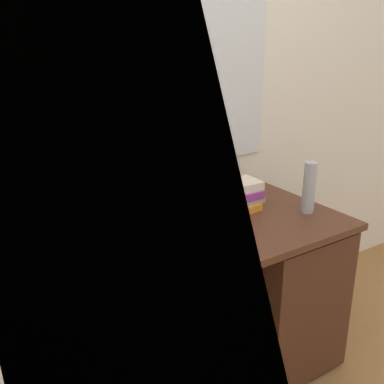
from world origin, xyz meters
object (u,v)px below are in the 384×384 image
(book_stack_keyboard_riser, at_px, (159,223))
(water_bottle, at_px, (309,188))
(mug, at_px, (49,265))
(keyboard, at_px, (160,200))
(book_stack_side, at_px, (234,197))
(laptop, at_px, (134,183))
(computer_mouse, at_px, (230,219))
(book_stack_tall, at_px, (144,218))
(desk, at_px, (249,284))

(book_stack_keyboard_riser, distance_m, water_bottle, 0.71)
(mug, bearing_deg, water_bottle, -3.96)
(book_stack_keyboard_riser, bearing_deg, water_bottle, -7.59)
(water_bottle, bearing_deg, keyboard, 172.45)
(book_stack_side, xyz_separation_m, laptop, (-0.47, 0.06, 0.14))
(computer_mouse, xyz_separation_m, mug, (-0.77, -0.02, 0.03))
(book_stack_tall, height_order, water_bottle, water_bottle)
(laptop, xyz_separation_m, computer_mouse, (0.36, -0.17, -0.18))
(book_stack_tall, distance_m, computer_mouse, 0.37)
(book_stack_tall, bearing_deg, water_bottle, -15.35)
(book_stack_keyboard_riser, distance_m, book_stack_side, 0.47)
(book_stack_keyboard_riser, xyz_separation_m, computer_mouse, (0.34, -0.00, -0.07))
(laptop, height_order, computer_mouse, laptop)
(desk, bearing_deg, book_stack_keyboard_riser, 179.84)
(desk, relative_size, book_stack_tall, 6.35)
(computer_mouse, bearing_deg, keyboard, -179.75)
(water_bottle, bearing_deg, computer_mouse, 165.45)
(desk, relative_size, laptop, 4.28)
(book_stack_side, relative_size, water_bottle, 1.03)
(desk, bearing_deg, laptop, 160.51)
(mug, bearing_deg, computer_mouse, 1.12)
(laptop, bearing_deg, keyboard, -82.96)
(desk, xyz_separation_m, mug, (-0.89, -0.01, 0.38))
(book_stack_keyboard_riser, bearing_deg, book_stack_tall, 95.28)
(book_stack_keyboard_riser, relative_size, mug, 1.90)
(laptop, bearing_deg, desk, -19.49)
(book_stack_keyboard_riser, bearing_deg, computer_mouse, -0.03)
(keyboard, relative_size, water_bottle, 1.83)
(desk, relative_size, keyboard, 3.47)
(book_stack_tall, height_order, book_stack_keyboard_riser, book_stack_keyboard_riser)
(laptop, bearing_deg, computer_mouse, -25.33)
(book_stack_keyboard_riser, height_order, water_bottle, water_bottle)
(book_stack_tall, distance_m, laptop, 0.15)
(keyboard, relative_size, mug, 3.35)
(desk, relative_size, book_stack_keyboard_riser, 6.13)
(book_stack_tall, relative_size, book_stack_keyboard_riser, 0.97)
(desk, bearing_deg, book_stack_side, 96.48)
(book_stack_tall, height_order, laptop, laptop)
(keyboard, height_order, water_bottle, water_bottle)
(desk, distance_m, computer_mouse, 0.37)
(laptop, relative_size, water_bottle, 1.48)
(book_stack_keyboard_riser, xyz_separation_m, book_stack_side, (0.45, 0.11, -0.02))
(book_stack_keyboard_riser, height_order, mug, book_stack_keyboard_riser)
(laptop, height_order, water_bottle, laptop)
(book_stack_tall, relative_size, computer_mouse, 2.21)
(laptop, distance_m, water_bottle, 0.77)
(book_stack_tall, bearing_deg, book_stack_keyboard_riser, -84.72)
(book_stack_keyboard_riser, xyz_separation_m, laptop, (-0.01, 0.17, 0.11))
(book_stack_side, height_order, water_bottle, water_bottle)
(book_stack_keyboard_riser, xyz_separation_m, keyboard, (0.01, -0.00, 0.09))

